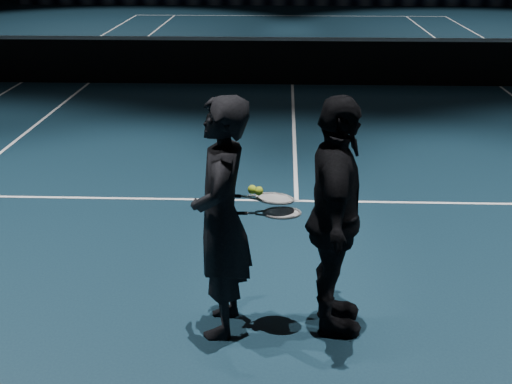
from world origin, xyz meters
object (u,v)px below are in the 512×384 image
(player_b, at_px, (335,218))
(racket_lower, at_px, (282,213))
(player_a, at_px, (221,218))
(tennis_balls, at_px, (256,188))
(racket_upper, at_px, (275,199))

(player_b, distance_m, racket_lower, 0.40)
(player_a, relative_size, player_b, 1.00)
(player_a, distance_m, racket_lower, 0.45)
(player_a, bearing_deg, tennis_balls, 96.68)
(player_b, bearing_deg, racket_upper, 89.76)
(racket_lower, xyz_separation_m, racket_upper, (-0.05, 0.04, 0.10))
(racket_lower, xyz_separation_m, tennis_balls, (-0.19, -0.01, 0.20))
(player_a, distance_m, tennis_balls, 0.35)
(player_a, height_order, player_b, same)
(player_b, bearing_deg, player_a, 94.84)
(player_b, height_order, tennis_balls, player_b)
(racket_lower, height_order, racket_upper, racket_upper)
(player_b, xyz_separation_m, racket_lower, (-0.40, -0.02, 0.04))
(racket_upper, xyz_separation_m, tennis_balls, (-0.14, -0.04, 0.10))
(racket_lower, height_order, tennis_balls, tennis_balls)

